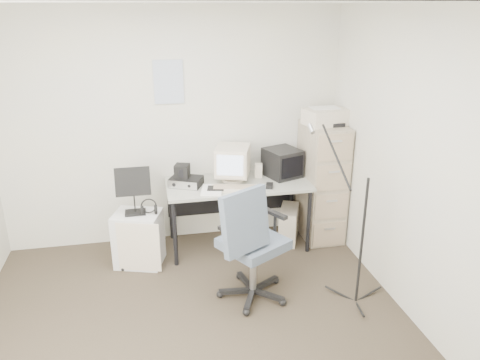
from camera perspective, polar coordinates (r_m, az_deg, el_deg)
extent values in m
cube|color=#372F22|center=(3.95, -5.31, -18.59)|extent=(3.60, 3.60, 0.01)
cube|color=white|center=(3.07, -6.94, 20.68)|extent=(3.60, 3.60, 0.01)
cube|color=beige|center=(5.02, -8.19, 6.12)|extent=(3.60, 0.02, 2.50)
cube|color=beige|center=(3.90, 21.31, 0.61)|extent=(0.02, 3.60, 2.50)
cube|color=white|center=(4.91, -8.71, 11.73)|extent=(0.30, 0.02, 0.44)
cube|color=#B1A58B|center=(5.23, 9.92, -0.27)|extent=(0.40, 0.60, 1.30)
cube|color=white|center=(5.03, 10.41, 7.58)|extent=(0.48, 0.38, 0.17)
cube|color=#A4A39D|center=(5.06, -0.26, -4.18)|extent=(1.50, 0.70, 0.73)
cube|color=white|center=(4.92, -0.90, 2.00)|extent=(0.44, 0.45, 0.37)
cube|color=black|center=(5.09, 5.18, 2.12)|extent=(0.43, 0.44, 0.30)
cube|color=beige|center=(5.06, 2.26, 1.17)|extent=(0.10, 0.10, 0.15)
cube|color=white|center=(4.73, -0.50, -1.03)|extent=(0.52, 0.28, 0.03)
cube|color=black|center=(4.80, 3.62, -0.69)|extent=(0.10, 0.13, 0.04)
cube|color=black|center=(4.86, -6.57, -0.18)|extent=(0.38, 0.34, 0.09)
cube|color=black|center=(4.82, -7.07, 1.09)|extent=(0.18, 0.17, 0.14)
cube|color=white|center=(4.71, -3.45, -1.21)|extent=(0.26, 0.32, 0.02)
cube|color=white|center=(5.26, 5.96, -5.37)|extent=(0.33, 0.45, 0.39)
cube|color=#424F62|center=(4.10, 1.64, -7.49)|extent=(0.88, 0.88, 1.11)
cube|color=silver|center=(4.86, -12.25, -6.98)|extent=(0.53, 0.48, 0.56)
cube|color=black|center=(4.65, -12.86, -1.22)|extent=(0.36, 0.23, 0.49)
torus|color=black|center=(4.68, -11.04, -3.49)|extent=(0.19, 0.19, 0.03)
cylinder|color=black|center=(4.07, 14.86, -5.12)|extent=(0.02, 0.02, 1.54)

